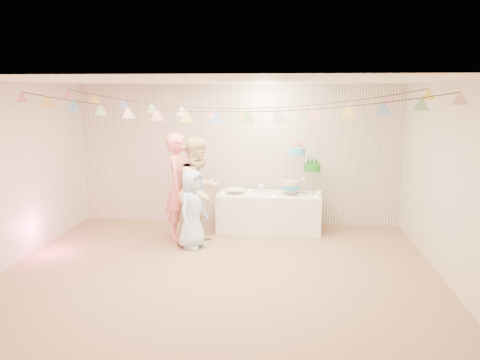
# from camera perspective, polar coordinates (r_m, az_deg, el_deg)

# --- Properties ---
(floor) EXTENTS (6.00, 6.00, 0.00)m
(floor) POSITION_cam_1_polar(r_m,az_deg,el_deg) (6.62, -2.45, -11.10)
(floor) COLOR #856448
(floor) RESTS_ON ground
(ceiling) EXTENTS (6.00, 6.00, 0.00)m
(ceiling) POSITION_cam_1_polar(r_m,az_deg,el_deg) (6.15, -2.65, 12.00)
(ceiling) COLOR white
(ceiling) RESTS_ON ground
(back_wall) EXTENTS (6.00, 6.00, 0.00)m
(back_wall) POSITION_cam_1_polar(r_m,az_deg,el_deg) (8.71, -0.21, 3.09)
(back_wall) COLOR silver
(back_wall) RESTS_ON ground
(front_wall) EXTENTS (6.00, 6.00, 0.00)m
(front_wall) POSITION_cam_1_polar(r_m,az_deg,el_deg) (3.87, -7.82, -6.93)
(front_wall) COLOR silver
(front_wall) RESTS_ON ground
(left_wall) EXTENTS (5.00, 5.00, 0.00)m
(left_wall) POSITION_cam_1_polar(r_m,az_deg,el_deg) (7.31, -26.52, 0.44)
(left_wall) COLOR silver
(left_wall) RESTS_ON ground
(right_wall) EXTENTS (5.00, 5.00, 0.00)m
(right_wall) POSITION_cam_1_polar(r_m,az_deg,el_deg) (6.55, 24.43, -0.47)
(right_wall) COLOR silver
(right_wall) RESTS_ON ground
(table) EXTENTS (1.81, 0.73, 0.68)m
(table) POSITION_cam_1_polar(r_m,az_deg,el_deg) (8.38, 3.51, -3.94)
(table) COLOR white
(table) RESTS_ON floor
(cake_stand) EXTENTS (0.76, 0.45, 0.85)m
(cake_stand) POSITION_cam_1_polar(r_m,az_deg,el_deg) (8.25, 7.41, 1.68)
(cake_stand) COLOR silver
(cake_stand) RESTS_ON table
(cake_bottom) EXTENTS (0.31, 0.31, 0.15)m
(cake_bottom) POSITION_cam_1_polar(r_m,az_deg,el_deg) (8.25, 6.33, -0.68)
(cake_bottom) COLOR #299DC3
(cake_bottom) RESTS_ON cake_stand
(cake_middle) EXTENTS (0.27, 0.27, 0.22)m
(cake_middle) POSITION_cam_1_polar(r_m,az_deg,el_deg) (8.36, 8.62, 1.30)
(cake_middle) COLOR #1A771E
(cake_middle) RESTS_ON cake_stand
(cake_top_tier) EXTENTS (0.25, 0.25, 0.19)m
(cake_top_tier) POSITION_cam_1_polar(r_m,az_deg,el_deg) (8.19, 7.03, 3.06)
(cake_top_tier) COLOR #40B2CC
(cake_top_tier) RESTS_ON cake_stand
(platter) EXTENTS (0.35, 0.35, 0.02)m
(platter) POSITION_cam_1_polar(r_m,az_deg,el_deg) (8.27, -0.60, -1.12)
(platter) COLOR white
(platter) RESTS_ON table
(posy) EXTENTS (0.14, 0.14, 0.16)m
(posy) POSITION_cam_1_polar(r_m,az_deg,el_deg) (8.32, 2.54, -0.58)
(posy) COLOR white
(posy) RESTS_ON table
(person_adult_a) EXTENTS (0.47, 0.68, 1.80)m
(person_adult_a) POSITION_cam_1_polar(r_m,az_deg,el_deg) (7.87, -7.40, -0.80)
(person_adult_a) COLOR #E6787A
(person_adult_a) RESTS_ON floor
(person_adult_b) EXTENTS (1.02, 1.07, 1.75)m
(person_adult_b) POSITION_cam_1_polar(r_m,az_deg,el_deg) (7.61, -5.03, -1.34)
(person_adult_b) COLOR beige
(person_adult_b) RESTS_ON floor
(person_child) EXTENTS (0.61, 0.72, 1.26)m
(person_child) POSITION_cam_1_polar(r_m,az_deg,el_deg) (7.45, -5.79, -3.54)
(person_child) COLOR #B4D5FE
(person_child) RESTS_ON floor
(bunting_back) EXTENTS (5.60, 1.10, 0.40)m
(bunting_back) POSITION_cam_1_polar(r_m,az_deg,el_deg) (7.24, -1.36, 9.85)
(bunting_back) COLOR pink
(bunting_back) RESTS_ON ceiling
(bunting_front) EXTENTS (5.60, 0.90, 0.36)m
(bunting_front) POSITION_cam_1_polar(r_m,az_deg,el_deg) (5.95, -2.90, 9.34)
(bunting_front) COLOR #72A5E5
(bunting_front) RESTS_ON ceiling
(tealight_0) EXTENTS (0.04, 0.04, 0.03)m
(tealight_0) POSITION_cam_1_polar(r_m,az_deg,el_deg) (8.21, -2.09, -1.67)
(tealight_0) COLOR #FFD88C
(tealight_0) RESTS_ON table
(tealight_1) EXTENTS (0.04, 0.04, 0.03)m
(tealight_1) POSITION_cam_1_polar(r_m,az_deg,el_deg) (8.49, 1.22, -1.26)
(tealight_1) COLOR #FFD88C
(tealight_1) RESTS_ON table
(tealight_2) EXTENTS (0.04, 0.04, 0.03)m
(tealight_2) POSITION_cam_1_polar(r_m,az_deg,el_deg) (8.08, 4.19, -1.91)
(tealight_2) COLOR #FFD88C
(tealight_2) RESTS_ON table
(tealight_3) EXTENTS (0.04, 0.04, 0.03)m
(tealight_3) POSITION_cam_1_polar(r_m,az_deg,el_deg) (8.50, 5.95, -1.29)
(tealight_3) COLOR #FFD88C
(tealight_3) RESTS_ON table
(tealight_4) EXTENTS (0.04, 0.04, 0.03)m
(tealight_4) POSITION_cam_1_polar(r_m,az_deg,el_deg) (8.13, 9.28, -1.94)
(tealight_4) COLOR #FFD88C
(tealight_4) RESTS_ON table
(tealight_5) EXTENTS (0.04, 0.04, 0.03)m
(tealight_5) POSITION_cam_1_polar(r_m,az_deg,el_deg) (8.46, 9.68, -1.46)
(tealight_5) COLOR #FFD88C
(tealight_5) RESTS_ON table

